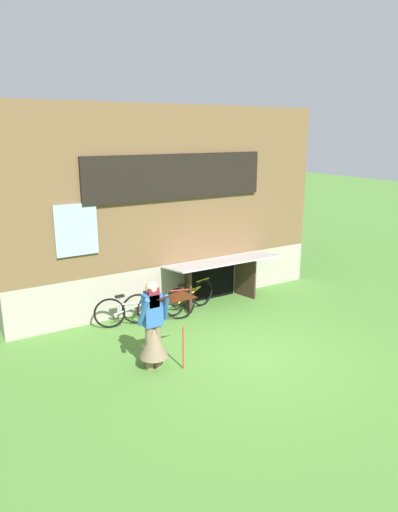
{
  "coord_description": "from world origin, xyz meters",
  "views": [
    {
      "loc": [
        -5.1,
        -6.45,
        4.21
      ],
      "look_at": [
        -0.37,
        1.39,
        1.7
      ],
      "focal_mm": 32.22,
      "sensor_mm": 36.0,
      "label": 1
    }
  ],
  "objects_px": {
    "bicycle_red": "(159,306)",
    "kite": "(181,309)",
    "bicycle_silver": "(131,310)",
    "bicycle_yellow": "(189,297)",
    "person": "(153,333)"
  },
  "relations": [
    {
      "from": "bicycle_silver",
      "to": "person",
      "type": "bearing_deg",
      "value": -84.77
    },
    {
      "from": "bicycle_yellow",
      "to": "bicycle_red",
      "type": "relative_size",
      "value": 0.96
    },
    {
      "from": "bicycle_yellow",
      "to": "bicycle_silver",
      "type": "relative_size",
      "value": 0.99
    },
    {
      "from": "bicycle_red",
      "to": "kite",
      "type": "bearing_deg",
      "value": -91.35
    },
    {
      "from": "person",
      "to": "bicycle_red",
      "type": "bearing_deg",
      "value": 70.54
    },
    {
      "from": "person",
      "to": "kite",
      "type": "xyz_separation_m",
      "value": [
        0.31,
        -0.5,
        0.55
      ]
    },
    {
      "from": "person",
      "to": "bicycle_silver",
      "type": "bearing_deg",
      "value": 88.06
    },
    {
      "from": "bicycle_yellow",
      "to": "bicycle_red",
      "type": "bearing_deg",
      "value": 178.56
    },
    {
      "from": "person",
      "to": "kite",
      "type": "relative_size",
      "value": 1.12
    },
    {
      "from": "bicycle_yellow",
      "to": "bicycle_silver",
      "type": "distance_m",
      "value": 1.56
    },
    {
      "from": "bicycle_red",
      "to": "bicycle_silver",
      "type": "bearing_deg",
      "value": -173.46
    },
    {
      "from": "bicycle_red",
      "to": "bicycle_silver",
      "type": "distance_m",
      "value": 0.65
    },
    {
      "from": "kite",
      "to": "bicycle_red",
      "type": "bearing_deg",
      "value": 73.03
    },
    {
      "from": "person",
      "to": "bicycle_silver",
      "type": "distance_m",
      "value": 2.05
    },
    {
      "from": "kite",
      "to": "bicycle_red",
      "type": "height_order",
      "value": "kite"
    }
  ]
}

